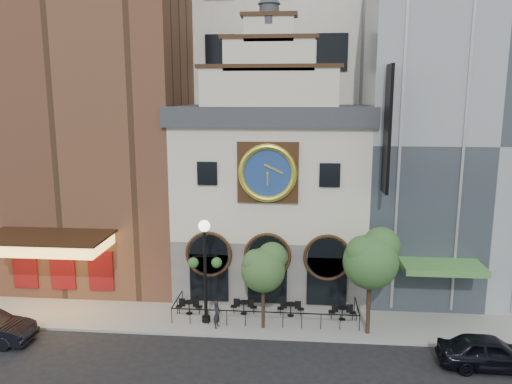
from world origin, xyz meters
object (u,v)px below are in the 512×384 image
object	(u,v)px
bistro_2	(291,308)
lamppost	(205,260)
bistro_0	(189,306)
tree_right	(372,257)
tree_left	(264,266)
pedestrian	(217,314)
bistro_3	(342,312)
car_right	(490,352)
bistro_1	(244,307)

from	to	relation	value
bistro_2	lamppost	distance (m)	5.97
bistro_0	tree_right	xyz separation A→B (m)	(10.36, -1.50, 3.88)
bistro_0	tree_left	size ratio (longest dim) A/B	0.32
lamppost	tree_left	size ratio (longest dim) A/B	1.23
bistro_0	pedestrian	size ratio (longest dim) A/B	1.00
pedestrian	tree_left	size ratio (longest dim) A/B	0.32
bistro_0	pedestrian	xyz separation A→B (m)	(1.95, -1.60, 0.32)
pedestrian	bistro_3	bearing A→B (deg)	-64.28
bistro_0	car_right	world-z (taller)	car_right
tree_left	tree_right	distance (m)	5.83
bistro_0	tree_left	world-z (taller)	tree_left
car_right	bistro_1	bearing A→B (deg)	70.51
bistro_2	tree_right	distance (m)	6.05
bistro_0	lamppost	bearing A→B (deg)	-38.59
bistro_3	tree_left	bearing A→B (deg)	-162.71
pedestrian	lamppost	distance (m)	3.11
bistro_0	car_right	size ratio (longest dim) A/B	0.33
bistro_1	tree_right	distance (m)	8.29
bistro_1	tree_left	world-z (taller)	tree_left
bistro_2	bistro_3	bearing A→B (deg)	-4.48
bistro_1	bistro_2	bearing A→B (deg)	-0.46
bistro_2	car_right	bearing A→B (deg)	-25.68
bistro_1	lamppost	bearing A→B (deg)	-148.88
bistro_2	car_right	distance (m)	10.75
tree_left	tree_right	size ratio (longest dim) A/B	0.83
bistro_2	car_right	world-z (taller)	car_right
bistro_2	pedestrian	world-z (taller)	pedestrian
tree_right	lamppost	bearing A→B (deg)	176.63
bistro_0	tree_left	xyz separation A→B (m)	(4.58, -1.38, 3.13)
bistro_3	car_right	size ratio (longest dim) A/B	0.33
lamppost	bistro_1	bearing A→B (deg)	24.94
lamppost	bistro_0	bearing A→B (deg)	135.24
bistro_1	tree_left	size ratio (longest dim) A/B	0.32
bistro_1	car_right	xyz separation A→B (m)	(12.48, -4.68, 0.21)
bistro_0	bistro_2	bearing A→B (deg)	2.35
car_right	lamppost	world-z (taller)	lamppost
bistro_1	lamppost	world-z (taller)	lamppost
car_right	bistro_2	bearing A→B (deg)	65.37
bistro_0	bistro_1	bearing A→B (deg)	4.77
bistro_1	bistro_2	size ratio (longest dim) A/B	1.00
bistro_1	tree_right	size ratio (longest dim) A/B	0.27
lamppost	bistro_2	bearing A→B (deg)	7.86
bistro_3	lamppost	world-z (taller)	lamppost
bistro_3	tree_right	distance (m)	4.37
bistro_1	bistro_3	bearing A→B (deg)	-2.54
tree_right	bistro_2	bearing A→B (deg)	157.88
bistro_1	lamppost	distance (m)	4.05
lamppost	car_right	bearing A→B (deg)	-19.51
tree_right	bistro_1	bearing A→B (deg)	165.99
car_right	bistro_3	bearing A→B (deg)	57.58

